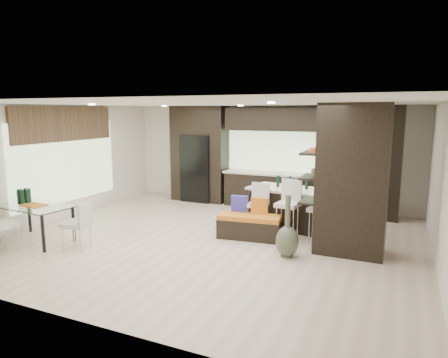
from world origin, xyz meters
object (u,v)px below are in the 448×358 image
at_px(stool_left, 257,214).
at_px(bench, 249,227).
at_px(floor_vase, 287,226).
at_px(chair_near, 0,229).
at_px(dining_table, 36,224).
at_px(stool_mid, 287,215).
at_px(chair_end, 76,227).
at_px(kitchen_island, 296,209).
at_px(stool_right, 320,220).

xyz_separation_m(stool_left, bench, (-0.05, -0.34, -0.19)).
relative_size(floor_vase, chair_near, 1.22).
bearing_deg(dining_table, stool_mid, 30.92).
height_order(chair_near, chair_end, chair_near).
bearing_deg(chair_end, kitchen_island, -60.45).
bearing_deg(dining_table, bench, 31.27).
height_order(stool_left, stool_mid, stool_mid).
bearing_deg(bench, dining_table, -160.21).
height_order(kitchen_island, stool_mid, stool_mid).
height_order(stool_right, chair_end, stool_right).
xyz_separation_m(floor_vase, chair_end, (-3.71, -1.20, -0.14)).
xyz_separation_m(stool_right, floor_vase, (-0.37, -1.03, 0.10)).
bearing_deg(stool_right, dining_table, -143.79).
bearing_deg(bench, floor_vase, -42.72).
bearing_deg(dining_table, floor_vase, 18.80).
xyz_separation_m(stool_left, dining_table, (-3.84, -2.24, -0.07)).
bearing_deg(kitchen_island, floor_vase, -71.10).
bearing_deg(stool_right, stool_mid, -166.22).
relative_size(stool_right, chair_end, 1.09).
distance_m(stool_right, dining_table, 5.60).
bearing_deg(kitchen_island, chair_near, -130.14).
xyz_separation_m(chair_near, chair_end, (1.06, 0.75, -0.04)).
relative_size(stool_mid, stool_right, 1.06).
xyz_separation_m(stool_left, chair_near, (-3.84, -2.99, 0.03)).
bearing_deg(bench, chair_end, -152.01).
bearing_deg(floor_vase, chair_near, -157.69).
xyz_separation_m(stool_mid, bench, (-0.69, -0.31, -0.24)).
bearing_deg(stool_mid, floor_vase, -67.13).
distance_m(stool_left, floor_vase, 1.39).
bearing_deg(bench, kitchen_island, 50.41).
bearing_deg(floor_vase, stool_right, 70.12).
distance_m(stool_right, chair_end, 4.65).
distance_m(stool_mid, dining_table, 5.01).
distance_m(stool_mid, chair_end, 4.08).
distance_m(stool_left, stool_mid, 0.65).
bearing_deg(stool_left, dining_table, -147.96).
bearing_deg(dining_table, stool_right, 28.09).
relative_size(stool_left, dining_table, 0.57).
bearing_deg(bench, chair_near, -151.86).
xyz_separation_m(stool_right, dining_table, (-5.14, -2.23, -0.09)).
bearing_deg(chair_end, stool_right, -72.79).
height_order(stool_right, chair_near, chair_near).
height_order(kitchen_island, bench, kitchen_island).
bearing_deg(kitchen_island, chair_end, -128.89).
bearing_deg(stool_mid, stool_right, 8.72).
distance_m(kitchen_island, bench, 1.30).
xyz_separation_m(stool_mid, stool_right, (0.65, 0.01, -0.03)).
bearing_deg(stool_mid, chair_near, -138.83).
bearing_deg(bench, stool_mid, 17.47).
xyz_separation_m(kitchen_island, chair_near, (-4.49, -3.74, 0.02)).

